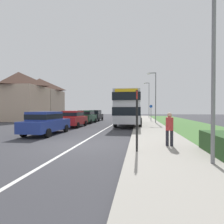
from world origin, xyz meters
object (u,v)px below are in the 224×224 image
parked_car_blue (46,122)px  cycle_route_sign (151,112)px  parked_car_black (95,115)px  pedestrian_at_stop (169,128)px  parked_car_red (74,118)px  double_decker_bus (129,107)px  street_lamp_near (211,15)px  bus_stop_sign (137,116)px  street_lamp_far (149,98)px  parked_car_dark_green (87,116)px  street_lamp_mid (155,94)px

parked_car_blue → cycle_route_sign: bearing=61.1°
parked_car_black → pedestrian_at_stop: 20.43m
parked_car_red → parked_car_black: (-0.16, 9.86, 0.01)m
parked_car_red → pedestrian_at_stop: parked_car_red is taller
double_decker_bus → parked_car_black: (-5.73, 6.95, -1.21)m
parked_car_blue → street_lamp_near: size_ratio=0.54×
bus_stop_sign → street_lamp_far: size_ratio=0.35×
double_decker_bus → street_lamp_far: street_lamp_far is taller
pedestrian_at_stop → parked_car_black: bearing=113.8°
parked_car_dark_green → bus_stop_sign: size_ratio=1.50×
parked_car_blue → street_lamp_mid: (8.65, 11.22, 2.89)m
parked_car_blue → parked_car_dark_green: parked_car_dark_green is taller
cycle_route_sign → parked_car_red: bearing=-130.7°
parked_car_blue → pedestrian_at_stop: (8.04, -3.35, 0.06)m
cycle_route_sign → parked_car_dark_green: bearing=-150.5°
parked_car_blue → street_lamp_far: bearing=71.5°
parked_car_red → street_lamp_near: size_ratio=0.47×
parked_car_black → bus_stop_sign: (6.75, -19.96, 0.61)m
cycle_route_sign → double_decker_bus: bearing=-112.9°
cycle_route_sign → street_lamp_mid: bearing=-87.6°
street_lamp_near → street_lamp_far: 31.81m
cycle_route_sign → street_lamp_far: (0.19, 10.55, 2.85)m
pedestrian_at_stop → street_lamp_near: 4.63m
cycle_route_sign → street_lamp_mid: size_ratio=0.39×
parked_car_red → street_lamp_mid: (8.69, 5.73, 2.88)m
double_decker_bus → street_lamp_near: (3.30, -14.28, 2.64)m
street_lamp_mid → parked_car_dark_green: bearing=-175.2°
parked_car_red → cycle_route_sign: cycle_route_sign is taller
parked_car_black → street_lamp_far: street_lamp_far is taller
double_decker_bus → parked_car_red: 6.40m
pedestrian_at_stop → parked_car_dark_green: bearing=120.7°
bus_stop_sign → street_lamp_far: bearing=86.0°
bus_stop_sign → cycle_route_sign: (1.93, 19.99, -0.11)m
double_decker_bus → parked_car_blue: (-5.53, -8.40, -1.23)m
parked_car_black → street_lamp_far: (8.87, 10.58, 3.34)m
street_lamp_mid → bus_stop_sign: bearing=-97.6°
double_decker_bus → parked_car_red: bearing=-152.4°
double_decker_bus → pedestrian_at_stop: bearing=-78.0°
parked_car_black → cycle_route_sign: size_ratio=1.62×
parked_car_black → street_lamp_near: 23.38m
parked_car_red → pedestrian_at_stop: 11.97m
parked_car_red → street_lamp_near: (8.88, -11.37, 3.85)m
double_decker_bus → parked_car_blue: 10.13m
parked_car_black → cycle_route_sign: (8.68, 0.03, 0.49)m
double_decker_bus → street_lamp_far: size_ratio=1.30×
bus_stop_sign → street_lamp_near: 4.16m
street_lamp_near → parked_car_dark_green: bearing=118.8°
bus_stop_sign → street_lamp_mid: size_ratio=0.40×
pedestrian_at_stop → street_lamp_mid: size_ratio=0.26×
parked_car_blue → parked_car_red: size_ratio=1.15×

